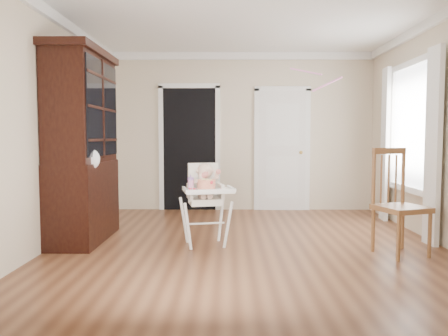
{
  "coord_description": "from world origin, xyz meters",
  "views": [
    {
      "loc": [
        -0.21,
        -5.06,
        1.26
      ],
      "look_at": [
        -0.27,
        -0.13,
        0.91
      ],
      "focal_mm": 35.0,
      "sensor_mm": 36.0,
      "label": 1
    }
  ],
  "objects_px": {
    "high_chair": "(205,194)",
    "china_cabinet": "(83,146)",
    "sippy_cup": "(191,183)",
    "dining_chair": "(399,205)",
    "cake": "(206,185)"
  },
  "relations": [
    {
      "from": "cake",
      "to": "china_cabinet",
      "type": "bearing_deg",
      "value": 162.2
    },
    {
      "from": "dining_chair",
      "to": "china_cabinet",
      "type": "bearing_deg",
      "value": 151.04
    },
    {
      "from": "cake",
      "to": "sippy_cup",
      "type": "bearing_deg",
      "value": 153.37
    },
    {
      "from": "dining_chair",
      "to": "cake",
      "type": "bearing_deg",
      "value": 157.62
    },
    {
      "from": "sippy_cup",
      "to": "china_cabinet",
      "type": "xyz_separation_m",
      "value": [
        -1.34,
        0.4,
        0.4
      ]
    },
    {
      "from": "high_chair",
      "to": "sippy_cup",
      "type": "relative_size",
      "value": 5.8
    },
    {
      "from": "high_chair",
      "to": "china_cabinet",
      "type": "xyz_separation_m",
      "value": [
        -1.49,
        0.24,
        0.55
      ]
    },
    {
      "from": "sippy_cup",
      "to": "dining_chair",
      "type": "height_order",
      "value": "dining_chair"
    },
    {
      "from": "high_chair",
      "to": "sippy_cup",
      "type": "height_order",
      "value": "high_chair"
    },
    {
      "from": "high_chair",
      "to": "china_cabinet",
      "type": "height_order",
      "value": "china_cabinet"
    },
    {
      "from": "high_chair",
      "to": "cake",
      "type": "relative_size",
      "value": 3.83
    },
    {
      "from": "cake",
      "to": "china_cabinet",
      "type": "height_order",
      "value": "china_cabinet"
    },
    {
      "from": "cake",
      "to": "dining_chair",
      "type": "height_order",
      "value": "dining_chair"
    },
    {
      "from": "sippy_cup",
      "to": "dining_chair",
      "type": "relative_size",
      "value": 0.15
    },
    {
      "from": "sippy_cup",
      "to": "china_cabinet",
      "type": "relative_size",
      "value": 0.07
    }
  ]
}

